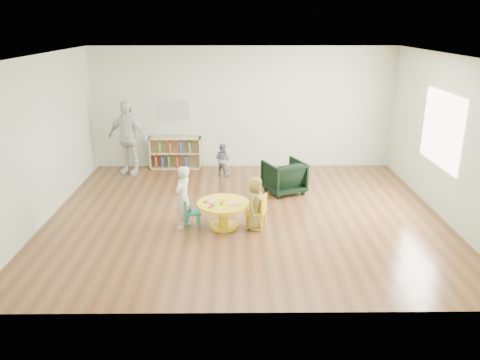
% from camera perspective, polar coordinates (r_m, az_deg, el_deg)
% --- Properties ---
extents(room, '(7.10, 7.00, 2.80)m').
position_cam_1_polar(room, '(7.95, 0.84, 8.41)').
color(room, brown).
rests_on(room, ground).
extents(activity_table, '(0.89, 0.89, 0.49)m').
position_cam_1_polar(activity_table, '(7.90, -2.06, -3.69)').
color(activity_table, yellow).
rests_on(activity_table, ground).
extents(kid_chair_left, '(0.33, 0.33, 0.51)m').
position_cam_1_polar(kid_chair_left, '(7.97, -6.16, -3.84)').
color(kid_chair_left, '#178371').
rests_on(kid_chair_left, ground).
extents(kid_chair_right, '(0.39, 0.39, 0.58)m').
position_cam_1_polar(kid_chair_right, '(7.87, 2.26, -3.74)').
color(kid_chair_right, yellow).
rests_on(kid_chair_right, ground).
extents(bookshelf, '(1.20, 0.30, 0.75)m').
position_cam_1_polar(bookshelf, '(11.17, -7.93, 3.29)').
color(bookshelf, tan).
rests_on(bookshelf, ground).
extents(alphabet_poster, '(0.74, 0.01, 0.54)m').
position_cam_1_polar(alphabet_poster, '(11.07, -8.02, 8.38)').
color(alphabet_poster, silver).
rests_on(alphabet_poster, ground).
extents(armchair, '(0.95, 0.96, 0.67)m').
position_cam_1_polar(armchair, '(9.50, 5.39, 0.38)').
color(armchair, black).
rests_on(armchair, ground).
extents(child_left, '(0.40, 0.47, 1.08)m').
position_cam_1_polar(child_left, '(7.86, -6.99, -2.12)').
color(child_left, silver).
rests_on(child_left, ground).
extents(child_right, '(0.44, 0.53, 0.92)m').
position_cam_1_polar(child_right, '(7.77, 1.85, -2.86)').
color(child_right, yellow).
rests_on(child_right, ground).
extents(toddler, '(0.46, 0.44, 0.75)m').
position_cam_1_polar(toddler, '(10.50, -2.16, 2.50)').
color(toddler, '#171F3B').
rests_on(toddler, ground).
extents(adult_caretaker, '(1.06, 0.71, 1.68)m').
position_cam_1_polar(adult_caretaker, '(10.84, -13.53, 5.05)').
color(adult_caretaker, white).
rests_on(adult_caretaker, ground).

